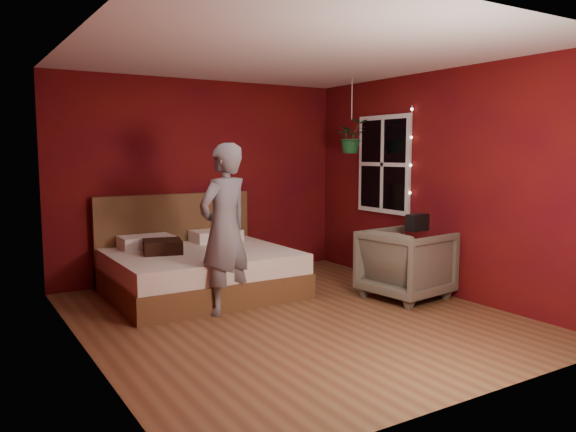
# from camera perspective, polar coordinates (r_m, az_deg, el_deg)

# --- Properties ---
(floor) EXTENTS (4.50, 4.50, 0.00)m
(floor) POSITION_cam_1_polar(r_m,az_deg,el_deg) (5.78, 0.46, -10.19)
(floor) COLOR brown
(floor) RESTS_ON ground
(room_walls) EXTENTS (4.04, 4.54, 2.62)m
(room_walls) POSITION_cam_1_polar(r_m,az_deg,el_deg) (5.54, 0.48, 6.70)
(room_walls) COLOR #67120A
(room_walls) RESTS_ON ground
(window) EXTENTS (0.05, 0.97, 1.27)m
(window) POSITION_cam_1_polar(r_m,az_deg,el_deg) (7.44, 9.67, 5.20)
(window) COLOR white
(window) RESTS_ON room_walls
(fairy_lights) EXTENTS (0.04, 0.04, 1.45)m
(fairy_lights) POSITION_cam_1_polar(r_m,az_deg,el_deg) (7.04, 12.35, 5.06)
(fairy_lights) COLOR silver
(fairy_lights) RESTS_ON room_walls
(bed) EXTENTS (2.05, 1.74, 1.13)m
(bed) POSITION_cam_1_polar(r_m,az_deg,el_deg) (6.75, -9.15, -5.25)
(bed) COLOR brown
(bed) RESTS_ON ground
(person) EXTENTS (0.75, 0.62, 1.75)m
(person) POSITION_cam_1_polar(r_m,az_deg,el_deg) (5.78, -6.47, -1.32)
(person) COLOR slate
(person) RESTS_ON ground
(armchair) EXTENTS (0.97, 0.95, 0.79)m
(armchair) POSITION_cam_1_polar(r_m,az_deg,el_deg) (6.54, 11.92, -4.78)
(armchair) COLOR #6C6855
(armchair) RESTS_ON ground
(handbag) EXTENTS (0.27, 0.16, 0.19)m
(handbag) POSITION_cam_1_polar(r_m,az_deg,el_deg) (6.39, 13.00, -0.63)
(handbag) COLOR black
(handbag) RESTS_ON armchair
(throw_pillow) EXTENTS (0.51, 0.51, 0.15)m
(throw_pillow) POSITION_cam_1_polar(r_m,az_deg,el_deg) (6.57, -12.63, -3.04)
(throw_pillow) COLOR #321910
(throw_pillow) RESTS_ON bed
(hanging_plant) EXTENTS (0.46, 0.43, 0.96)m
(hanging_plant) POSITION_cam_1_polar(r_m,az_deg,el_deg) (7.36, 6.47, 8.03)
(hanging_plant) COLOR silver
(hanging_plant) RESTS_ON room_walls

